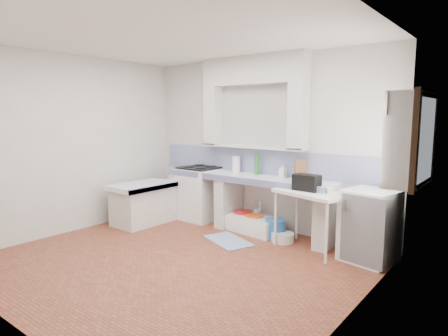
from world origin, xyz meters
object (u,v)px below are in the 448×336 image
Objects in this scene: sink at (254,225)px; fridge at (370,226)px; side_table at (310,221)px; stove at (200,194)px.

sink is 1.00× the size of fridge.
side_table is 0.78m from fridge.
fridge is at bearing 2.95° from sink.
sink is (1.19, -0.04, -0.35)m from stove.
stove is at bearing -173.13° from fridge.
fridge reaches higher than side_table.
stove is at bearing -175.11° from sink.
sink is at bearing -178.06° from side_table.
stove is at bearing -172.85° from side_table.
stove is 3.06m from fridge.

